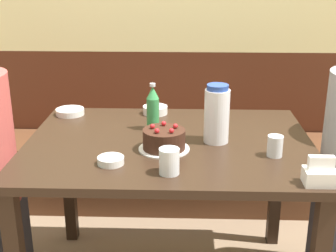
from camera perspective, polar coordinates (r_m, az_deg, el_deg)
back_wall at (r=2.94m, az=0.85°, el=14.76°), size 4.80×0.04×2.50m
bench_seat at (r=2.99m, az=0.66°, el=-5.74°), size 2.80×0.38×0.43m
dining_table at (r=2.05m, az=0.16°, el=-4.34°), size 1.23×0.92×0.76m
birthday_cake at (r=1.91m, az=-0.49°, el=-1.69°), size 0.21×0.21×0.11m
water_pitcher at (r=1.98m, az=5.96°, el=1.45°), size 0.11×0.11×0.25m
soju_bottle at (r=2.12m, az=-1.86°, el=2.24°), size 0.06×0.06×0.22m
napkin_holder at (r=1.70m, az=18.03°, el=-5.60°), size 0.11×0.08×0.11m
bowl_soup_white at (r=2.37m, az=-1.57°, el=1.98°), size 0.12×0.12×0.04m
bowl_rice_small at (r=1.80m, az=-6.99°, el=-4.19°), size 0.10×0.10×0.03m
bowl_side_dish at (r=2.41m, az=-11.85°, el=1.72°), size 0.14×0.14×0.03m
glass_water_tall at (r=1.69m, az=0.15°, el=-4.32°), size 0.08×0.08×0.10m
glass_tumbler_short at (r=1.89m, az=12.91°, el=-2.40°), size 0.06×0.06×0.08m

